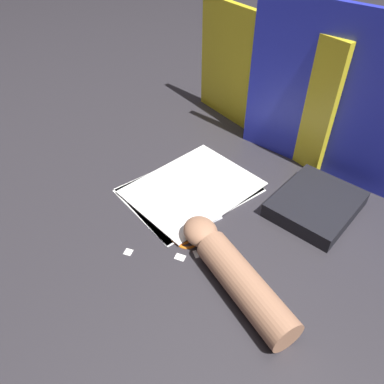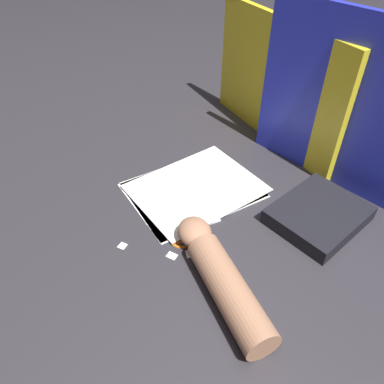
{
  "view_description": "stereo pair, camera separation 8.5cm",
  "coord_description": "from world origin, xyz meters",
  "px_view_note": "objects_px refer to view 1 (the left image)",
  "views": [
    {
      "loc": [
        0.51,
        -0.51,
        0.67
      ],
      "look_at": [
        -0.0,
        -0.03,
        0.06
      ],
      "focal_mm": 35.0,
      "sensor_mm": 36.0,
      "label": 1
    },
    {
      "loc": [
        0.56,
        -0.44,
        0.67
      ],
      "look_at": [
        -0.0,
        -0.03,
        0.06
      ],
      "focal_mm": 35.0,
      "sensor_mm": 36.0,
      "label": 2
    }
  ],
  "objects_px": {
    "paper_stack": "(190,189)",
    "scissors": "(189,233)",
    "book_closed": "(316,204)",
    "hand_forearm": "(235,273)"
  },
  "relations": [
    {
      "from": "paper_stack",
      "to": "hand_forearm",
      "type": "xyz_separation_m",
      "value": [
        0.29,
        -0.14,
        0.03
      ]
    },
    {
      "from": "paper_stack",
      "to": "book_closed",
      "type": "relative_size",
      "value": 1.48
    },
    {
      "from": "book_closed",
      "to": "hand_forearm",
      "type": "distance_m",
      "value": 0.32
    },
    {
      "from": "paper_stack",
      "to": "scissors",
      "type": "relative_size",
      "value": 2.31
    },
    {
      "from": "scissors",
      "to": "hand_forearm",
      "type": "distance_m",
      "value": 0.18
    },
    {
      "from": "paper_stack",
      "to": "hand_forearm",
      "type": "relative_size",
      "value": 1.0
    },
    {
      "from": "scissors",
      "to": "book_closed",
      "type": "bearing_deg",
      "value": 61.78
    },
    {
      "from": "paper_stack",
      "to": "scissors",
      "type": "distance_m",
      "value": 0.16
    },
    {
      "from": "hand_forearm",
      "to": "scissors",
      "type": "bearing_deg",
      "value": 171.04
    },
    {
      "from": "paper_stack",
      "to": "scissors",
      "type": "bearing_deg",
      "value": -43.84
    }
  ]
}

